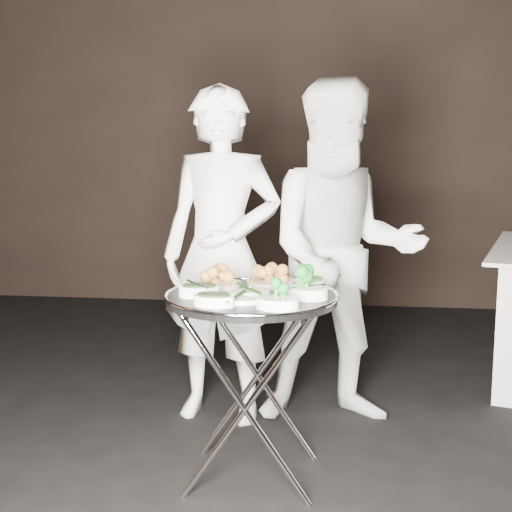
# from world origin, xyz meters

# --- Properties ---
(floor) EXTENTS (6.00, 7.00, 0.05)m
(floor) POSITION_xyz_m (0.00, 0.00, -0.03)
(floor) COLOR black
(floor) RESTS_ON ground
(wall_back) EXTENTS (6.00, 0.05, 3.00)m
(wall_back) POSITION_xyz_m (0.00, 3.52, 1.50)
(wall_back) COLOR black
(wall_back) RESTS_ON floor
(tray_stand) EXTENTS (0.54, 0.46, 0.79)m
(tray_stand) POSITION_xyz_m (0.12, 0.16, 0.45)
(tray_stand) COLOR silver
(tray_stand) RESTS_ON floor
(serving_tray) EXTENTS (0.73, 0.73, 0.04)m
(serving_tray) POSITION_xyz_m (0.12, 0.16, 0.80)
(serving_tray) COLOR black
(serving_tray) RESTS_ON tray_stand
(potato_plate_a) EXTENTS (0.23, 0.23, 0.08)m
(potato_plate_a) POSITION_xyz_m (-0.05, 0.31, 0.85)
(potato_plate_a) COLOR beige
(potato_plate_a) RESTS_ON serving_tray
(potato_plate_b) EXTENTS (0.22, 0.22, 0.08)m
(potato_plate_b) POSITION_xyz_m (0.18, 0.39, 0.85)
(potato_plate_b) COLOR beige
(potato_plate_b) RESTS_ON serving_tray
(greens_bowl) EXTENTS (0.13, 0.13, 0.08)m
(greens_bowl) POSITION_xyz_m (0.36, 0.28, 0.84)
(greens_bowl) COLOR white
(greens_bowl) RESTS_ON serving_tray
(asparagus_plate_a) EXTENTS (0.22, 0.19, 0.04)m
(asparagus_plate_a) POSITION_xyz_m (0.11, 0.16, 0.83)
(asparagus_plate_a) COLOR white
(asparagus_plate_a) RESTS_ON serving_tray
(asparagus_plate_b) EXTENTS (0.20, 0.13, 0.04)m
(asparagus_plate_b) POSITION_xyz_m (0.08, 0.01, 0.83)
(asparagus_plate_b) COLOR white
(asparagus_plate_b) RESTS_ON serving_tray
(spinach_bowl_a) EXTENTS (0.18, 0.13, 0.07)m
(spinach_bowl_a) POSITION_xyz_m (-0.08, 0.10, 0.84)
(spinach_bowl_a) COLOR white
(spinach_bowl_a) RESTS_ON serving_tray
(spinach_bowl_b) EXTENTS (0.17, 0.12, 0.07)m
(spinach_bowl_b) POSITION_xyz_m (0.01, -0.05, 0.84)
(spinach_bowl_b) COLOR white
(spinach_bowl_b) RESTS_ON serving_tray
(broccoli_bowl_a) EXTENTS (0.20, 0.16, 0.08)m
(broccoli_bowl_a) POSITION_xyz_m (0.35, 0.12, 0.84)
(broccoli_bowl_a) COLOR white
(broccoli_bowl_a) RESTS_ON serving_tray
(broccoli_bowl_b) EXTENTS (0.18, 0.14, 0.07)m
(broccoli_bowl_b) POSITION_xyz_m (0.25, -0.07, 0.84)
(broccoli_bowl_b) COLOR white
(broccoli_bowl_b) RESTS_ON serving_tray
(serving_utensils) EXTENTS (0.58, 0.42, 0.01)m
(serving_utensils) POSITION_xyz_m (0.14, 0.23, 0.86)
(serving_utensils) COLOR silver
(serving_utensils) RESTS_ON serving_tray
(waiter_left) EXTENTS (0.68, 0.50, 1.73)m
(waiter_left) POSITION_xyz_m (-0.12, 0.85, 0.86)
(waiter_left) COLOR white
(waiter_left) RESTS_ON floor
(waiter_right) EXTENTS (0.95, 0.79, 1.75)m
(waiter_right) POSITION_xyz_m (0.50, 0.88, 0.88)
(waiter_right) COLOR white
(waiter_right) RESTS_ON floor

